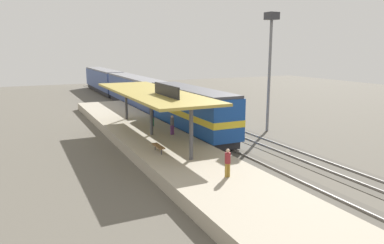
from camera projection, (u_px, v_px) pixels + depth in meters
The scene contains 13 objects.
ground_plane at pixel (217, 137), 34.59m from camera, with size 120.00×120.00×0.00m, color #5B564C.
track_near at pixel (199, 139), 33.74m from camera, with size 3.20×110.00×0.16m.
track_far at pixel (240, 134), 35.69m from camera, with size 3.20×110.00×0.16m.
platform at pixel (152, 140), 31.70m from camera, with size 6.00×44.00×0.90m, color #A89E89.
station_canopy at pixel (151, 93), 30.80m from camera, with size 5.20×18.00×4.70m.
platform_bench at pixel (158, 146), 26.17m from camera, with size 0.44×1.70×0.50m.
locomotive at pixel (191, 111), 34.82m from camera, with size 2.93×14.43×4.44m.
passenger_carriage_front at pixel (135, 92), 50.73m from camera, with size 2.90×20.00×4.24m.
passenger_carriage_rear at pixel (103, 80), 69.09m from camera, with size 2.90×20.00×4.24m.
light_mast at pixel (270, 47), 35.32m from camera, with size 1.10×1.10×11.70m.
person_waiting at pixel (228, 161), 21.01m from camera, with size 0.34×0.34×1.71m.
person_walking at pixel (172, 124), 31.43m from camera, with size 0.34×0.34×1.71m.
person_boarding at pixel (152, 117), 34.78m from camera, with size 0.34×0.34×1.71m.
Camera 1 is at (-14.76, -29.24, 8.30)m, focal length 33.84 mm.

